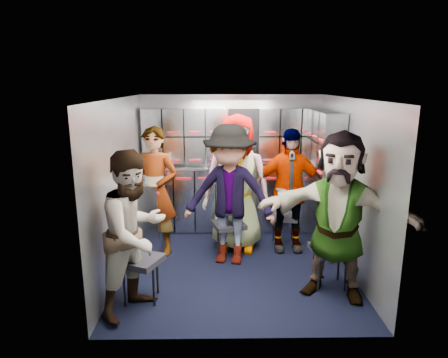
{
  "coord_description": "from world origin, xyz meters",
  "views": [
    {
      "loc": [
        -0.22,
        -4.7,
        2.28
      ],
      "look_at": [
        -0.14,
        0.35,
        1.05
      ],
      "focal_mm": 32.0,
      "sensor_mm": 36.0,
      "label": 1
    }
  ],
  "objects_px": {
    "jump_seat_center": "(236,214)",
    "attendant_standing": "(155,192)",
    "attendant_arc_b": "(229,195)",
    "attendant_arc_a": "(135,233)",
    "jump_seat_mid_right": "(285,218)",
    "jump_seat_near_left": "(140,262)",
    "jump_seat_near_right": "(330,251)",
    "attendant_arc_c": "(237,183)",
    "attendant_arc_e": "(338,216)",
    "attendant_arc_d": "(288,190)",
    "jump_seat_mid_left": "(229,226)"
  },
  "relations": [
    {
      "from": "jump_seat_mid_right",
      "to": "jump_seat_near_right",
      "type": "bearing_deg",
      "value": -75.8
    },
    {
      "from": "jump_seat_center",
      "to": "attendant_standing",
      "type": "height_order",
      "value": "attendant_standing"
    },
    {
      "from": "jump_seat_center",
      "to": "attendant_standing",
      "type": "distance_m",
      "value": 1.22
    },
    {
      "from": "jump_seat_mid_left",
      "to": "attendant_arc_a",
      "type": "relative_size",
      "value": 0.29
    },
    {
      "from": "attendant_arc_b",
      "to": "jump_seat_mid_left",
      "type": "bearing_deg",
      "value": 101.87
    },
    {
      "from": "jump_seat_mid_left",
      "to": "attendant_arc_c",
      "type": "height_order",
      "value": "attendant_arc_c"
    },
    {
      "from": "jump_seat_near_left",
      "to": "jump_seat_mid_right",
      "type": "relative_size",
      "value": 1.21
    },
    {
      "from": "attendant_arc_b",
      "to": "attendant_standing",
      "type": "bearing_deg",
      "value": 175.04
    },
    {
      "from": "jump_seat_mid_left",
      "to": "attendant_standing",
      "type": "xyz_separation_m",
      "value": [
        -0.98,
        0.12,
        0.45
      ]
    },
    {
      "from": "attendant_arc_a",
      "to": "attendant_arc_c",
      "type": "distance_m",
      "value": 1.9
    },
    {
      "from": "jump_seat_near_left",
      "to": "attendant_standing",
      "type": "height_order",
      "value": "attendant_standing"
    },
    {
      "from": "jump_seat_mid_right",
      "to": "jump_seat_near_right",
      "type": "height_order",
      "value": "jump_seat_near_right"
    },
    {
      "from": "jump_seat_mid_right",
      "to": "attendant_arc_e",
      "type": "bearing_deg",
      "value": -77.55
    },
    {
      "from": "jump_seat_near_left",
      "to": "jump_seat_mid_left",
      "type": "xyz_separation_m",
      "value": [
        0.97,
        1.12,
        -0.02
      ]
    },
    {
      "from": "jump_seat_center",
      "to": "jump_seat_mid_right",
      "type": "distance_m",
      "value": 0.7
    },
    {
      "from": "jump_seat_mid_left",
      "to": "jump_seat_near_left",
      "type": "bearing_deg",
      "value": -130.86
    },
    {
      "from": "attendant_standing",
      "to": "attendant_arc_c",
      "type": "relative_size",
      "value": 0.92
    },
    {
      "from": "jump_seat_center",
      "to": "jump_seat_near_left",
      "type": "bearing_deg",
      "value": -124.63
    },
    {
      "from": "attendant_arc_b",
      "to": "attendant_arc_e",
      "type": "xyz_separation_m",
      "value": [
        1.12,
        -0.85,
        0.01
      ]
    },
    {
      "from": "attendant_standing",
      "to": "attendant_arc_c",
      "type": "distance_m",
      "value": 1.1
    },
    {
      "from": "jump_seat_center",
      "to": "attendant_arc_d",
      "type": "height_order",
      "value": "attendant_arc_d"
    },
    {
      "from": "jump_seat_near_right",
      "to": "attendant_arc_c",
      "type": "relative_size",
      "value": 0.25
    },
    {
      "from": "jump_seat_near_right",
      "to": "attendant_standing",
      "type": "height_order",
      "value": "attendant_standing"
    },
    {
      "from": "attendant_arc_e",
      "to": "attendant_standing",
      "type": "bearing_deg",
      "value": 176.38
    },
    {
      "from": "attendant_standing",
      "to": "attendant_arc_d",
      "type": "relative_size",
      "value": 1.02
    },
    {
      "from": "jump_seat_near_left",
      "to": "jump_seat_near_right",
      "type": "relative_size",
      "value": 1.12
    },
    {
      "from": "jump_seat_near_left",
      "to": "attendant_arc_c",
      "type": "distance_m",
      "value": 1.83
    },
    {
      "from": "jump_seat_mid_right",
      "to": "attendant_arc_a",
      "type": "bearing_deg",
      "value": -136.47
    },
    {
      "from": "attendant_arc_b",
      "to": "attendant_arc_d",
      "type": "relative_size",
      "value": 1.06
    },
    {
      "from": "attendant_arc_a",
      "to": "attendant_arc_b",
      "type": "xyz_separation_m",
      "value": [
        0.97,
        1.12,
        0.06
      ]
    },
    {
      "from": "jump_seat_center",
      "to": "attendant_arc_a",
      "type": "relative_size",
      "value": 0.29
    },
    {
      "from": "jump_seat_center",
      "to": "jump_seat_near_right",
      "type": "xyz_separation_m",
      "value": [
        1.01,
        -1.29,
        -0.01
      ]
    },
    {
      "from": "jump_seat_mid_right",
      "to": "attendant_arc_e",
      "type": "height_order",
      "value": "attendant_arc_e"
    },
    {
      "from": "jump_seat_center",
      "to": "attendant_arc_a",
      "type": "height_order",
      "value": "attendant_arc_a"
    },
    {
      "from": "attendant_arc_a",
      "to": "jump_seat_near_left",
      "type": "bearing_deg",
      "value": 33.01
    },
    {
      "from": "jump_seat_near_right",
      "to": "attendant_arc_e",
      "type": "distance_m",
      "value": 0.52
    },
    {
      "from": "jump_seat_center",
      "to": "jump_seat_mid_right",
      "type": "relative_size",
      "value": 1.11
    },
    {
      "from": "jump_seat_near_left",
      "to": "attendant_arc_b",
      "type": "bearing_deg",
      "value": 44.12
    },
    {
      "from": "jump_seat_center",
      "to": "attendant_standing",
      "type": "xyz_separation_m",
      "value": [
        -1.09,
        -0.33,
        0.43
      ]
    },
    {
      "from": "attendant_arc_e",
      "to": "attendant_arc_a",
      "type": "bearing_deg",
      "value": -147.74
    },
    {
      "from": "attendant_standing",
      "to": "jump_seat_near_left",
      "type": "bearing_deg",
      "value": -72.06
    },
    {
      "from": "attendant_arc_e",
      "to": "jump_seat_mid_right",
      "type": "bearing_deg",
      "value": 127.34
    },
    {
      "from": "attendant_arc_b",
      "to": "jump_seat_near_left",
      "type": "bearing_deg",
      "value": -124.01
    },
    {
      "from": "jump_seat_center",
      "to": "attendant_arc_b",
      "type": "relative_size",
      "value": 0.27
    },
    {
      "from": "attendant_arc_c",
      "to": "jump_seat_near_left",
      "type": "bearing_deg",
      "value": -121.34
    },
    {
      "from": "jump_seat_mid_right",
      "to": "attendant_arc_c",
      "type": "relative_size",
      "value": 0.23
    },
    {
      "from": "jump_seat_mid_left",
      "to": "jump_seat_center",
      "type": "xyz_separation_m",
      "value": [
        0.11,
        0.45,
        0.02
      ]
    },
    {
      "from": "jump_seat_near_left",
      "to": "attendant_arc_a",
      "type": "relative_size",
      "value": 0.32
    },
    {
      "from": "jump_seat_mid_left",
      "to": "jump_seat_near_right",
      "type": "height_order",
      "value": "jump_seat_near_right"
    },
    {
      "from": "attendant_standing",
      "to": "attendant_arc_e",
      "type": "relative_size",
      "value": 0.96
    }
  ]
}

